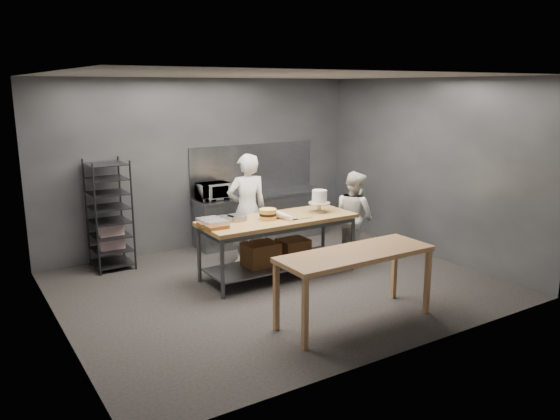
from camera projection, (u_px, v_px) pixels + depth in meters
name	position (u px, v px, depth m)	size (l,w,h in m)	color
ground	(278.00, 285.00, 8.04)	(6.00, 6.00, 0.00)	black
back_wall	(204.00, 164.00, 9.77)	(6.00, 0.04, 3.00)	#4C4F54
work_table	(277.00, 240.00, 8.31)	(2.40, 0.90, 0.92)	olive
near_counter	(356.00, 258.00, 6.63)	(2.00, 0.70, 0.90)	olive
back_counter	(262.00, 217.00, 10.25)	(2.60, 0.60, 0.90)	slate
splashback_panel	(253.00, 168.00, 10.30)	(2.60, 0.02, 0.90)	slate
speed_rack	(109.00, 216.00, 8.63)	(0.61, 0.66, 1.75)	black
chef_behind	(247.00, 209.00, 8.84)	(0.66, 0.43, 1.82)	silver
chef_right	(354.00, 216.00, 9.05)	(0.73, 0.57, 1.50)	silver
microwave	(213.00, 191.00, 9.61)	(0.54, 0.37, 0.30)	black
frosted_cake_stand	(319.00, 198.00, 8.53)	(0.34, 0.34, 0.35)	#B7AF93
layer_cake	(268.00, 214.00, 8.10)	(0.26, 0.26, 0.16)	#F6C74E
cake_pans	(225.00, 220.00, 7.95)	(0.73, 0.34, 0.07)	gray
piping_bag	(286.00, 216.00, 8.07)	(0.12, 0.12, 0.38)	silver
offset_spatula	(300.00, 219.00, 8.13)	(0.36, 0.02, 0.02)	slate
pastry_clamshells	(213.00, 223.00, 7.67)	(0.33, 0.44, 0.11)	#AA5422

